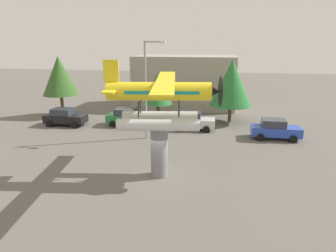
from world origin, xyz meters
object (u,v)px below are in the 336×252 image
(car_near_black, at_px, (65,117))
(tree_east, at_px, (158,88))
(car_mid_green, at_px, (127,117))
(streetlight_primary, at_px, (148,84))
(floatplane_monument, at_px, (161,99))
(tree_west, at_px, (59,76))
(tree_center_back, at_px, (231,83))
(display_pedestal, at_px, (159,151))
(car_distant_blue, at_px, (275,129))
(car_far_silver, at_px, (192,121))
(storefront_building, at_px, (185,81))

(car_near_black, height_order, tree_east, tree_east)
(car_mid_green, relative_size, streetlight_primary, 0.50)
(floatplane_monument, relative_size, tree_west, 1.53)
(car_near_black, relative_size, tree_center_back, 0.64)
(display_pedestal, xyz_separation_m, floatplane_monument, (0.13, 0.02, 3.32))
(streetlight_primary, bearing_deg, floatplane_monument, -69.87)
(car_mid_green, relative_size, tree_east, 0.79)
(car_distant_blue, distance_m, tree_east, 12.17)
(car_far_silver, height_order, tree_east, tree_east)
(display_pedestal, xyz_separation_m, car_far_silver, (0.96, 10.92, -0.77))
(display_pedestal, xyz_separation_m, storefront_building, (-1.17, 22.00, 1.64))
(floatplane_monument, distance_m, tree_east, 13.17)
(car_mid_green, distance_m, storefront_building, 12.03)
(car_far_silver, xyz_separation_m, tree_west, (-15.41, 2.93, 3.74))
(floatplane_monument, xyz_separation_m, tree_east, (-3.00, 12.75, -1.31))
(car_mid_green, height_order, streetlight_primary, streetlight_primary)
(car_mid_green, xyz_separation_m, streetlight_primary, (3.17, -3.74, 3.97))
(car_mid_green, distance_m, streetlight_primary, 6.30)
(car_distant_blue, bearing_deg, car_far_silver, 167.70)
(display_pedestal, height_order, car_far_silver, display_pedestal)
(car_near_black, xyz_separation_m, car_mid_green, (6.30, 1.11, 0.00))
(car_distant_blue, distance_m, storefront_building, 16.12)
(car_mid_green, relative_size, car_distant_blue, 1.00)
(car_mid_green, xyz_separation_m, car_far_silver, (6.71, -0.22, 0.00))
(floatplane_monument, height_order, storefront_building, floatplane_monument)
(storefront_building, distance_m, tree_east, 9.39)
(floatplane_monument, distance_m, car_far_silver, 11.68)
(car_distant_blue, xyz_separation_m, streetlight_primary, (-11.03, -1.89, 3.97))
(streetlight_primary, relative_size, tree_east, 1.58)
(floatplane_monument, bearing_deg, display_pedestal, -180.00)
(car_distant_blue, xyz_separation_m, tree_east, (-11.32, 3.48, 2.78))
(car_near_black, relative_size, streetlight_primary, 0.50)
(car_mid_green, relative_size, tree_center_back, 0.64)
(tree_center_back, bearing_deg, car_far_silver, -136.67)
(floatplane_monument, distance_m, storefront_building, 22.08)
(car_far_silver, bearing_deg, car_mid_green, 178.14)
(storefront_building, bearing_deg, display_pedestal, -86.96)
(car_near_black, bearing_deg, car_distant_blue, -2.07)
(floatplane_monument, relative_size, car_far_silver, 2.49)
(streetlight_primary, bearing_deg, car_near_black, 164.50)
(floatplane_monument, bearing_deg, tree_center_back, 63.73)
(tree_east, bearing_deg, floatplane_monument, -76.76)
(car_far_silver, bearing_deg, car_near_black, -176.08)
(storefront_building, bearing_deg, tree_center_back, -53.12)
(storefront_building, xyz_separation_m, tree_west, (-13.28, -8.15, 1.33))
(tree_east, bearing_deg, car_near_black, -163.36)
(car_far_silver, height_order, streetlight_primary, streetlight_primary)
(floatplane_monument, relative_size, car_near_black, 2.49)
(car_distant_blue, distance_m, streetlight_primary, 11.87)
(car_near_black, bearing_deg, display_pedestal, -39.78)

